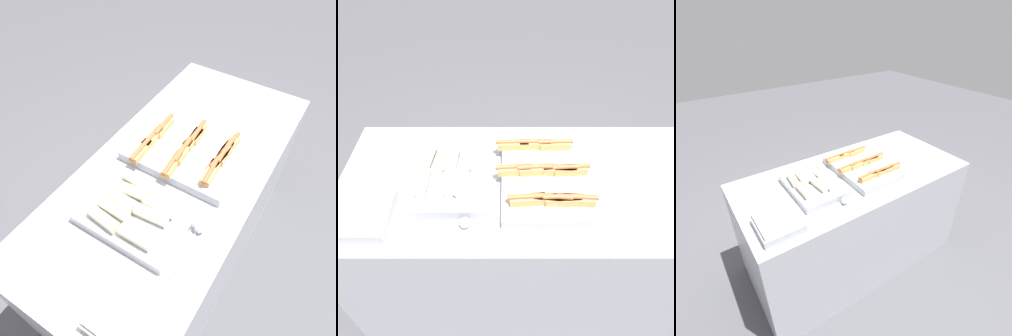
{
  "view_description": "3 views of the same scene",
  "coord_description": "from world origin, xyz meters",
  "views": [
    {
      "loc": [
        -0.92,
        -0.52,
        2.07
      ],
      "look_at": [
        -0.09,
        0.0,
        0.95
      ],
      "focal_mm": 35.0,
      "sensor_mm": 36.0,
      "label": 1
    },
    {
      "loc": [
        -0.09,
        -1.04,
        1.97
      ],
      "look_at": [
        -0.09,
        0.0,
        0.95
      ],
      "focal_mm": 35.0,
      "sensor_mm": 36.0,
      "label": 2
    },
    {
      "loc": [
        -0.99,
        -1.33,
        1.94
      ],
      "look_at": [
        -0.09,
        0.0,
        0.95
      ],
      "focal_mm": 28.0,
      "sensor_mm": 36.0,
      "label": 3
    }
  ],
  "objects": [
    {
      "name": "ground_plane",
      "position": [
        0.0,
        0.0,
        0.0
      ],
      "size": [
        12.0,
        12.0,
        0.0
      ],
      "primitive_type": "plane",
      "color": "#4C4C51"
    },
    {
      "name": "counter",
      "position": [
        0.0,
        0.0,
        0.44
      ],
      "size": [
        1.73,
        0.8,
        0.87
      ],
      "color": "#A8AAB2",
      "rests_on": "ground_plane"
    },
    {
      "name": "tray_hotdogs",
      "position": [
        0.08,
        -0.0,
        0.91
      ],
      "size": [
        0.43,
        0.55,
        0.1
      ],
      "color": "#A8AAB2",
      "rests_on": "counter"
    },
    {
      "name": "tray_wraps",
      "position": [
        -0.34,
        0.01,
        0.91
      ],
      "size": [
        0.34,
        0.45,
        0.1
      ],
      "color": "#A8AAB2",
      "rests_on": "counter"
    },
    {
      "name": "tray_side_front",
      "position": [
        -0.68,
        -0.22,
        0.91
      ],
      "size": [
        0.24,
        0.25,
        0.07
      ],
      "color": "#A8AAB2",
      "rests_on": "counter"
    },
    {
      "name": "serving_spoon_near",
      "position": [
        -0.27,
        -0.26,
        0.89
      ],
      "size": [
        0.23,
        0.05,
        0.05
      ],
      "color": "#B2B5BA",
      "rests_on": "counter"
    }
  ]
}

